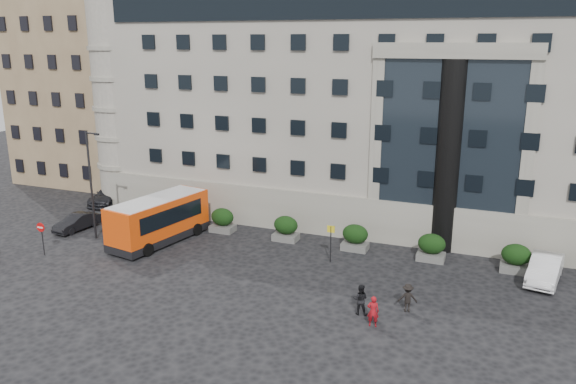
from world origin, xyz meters
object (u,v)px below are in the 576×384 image
at_px(red_truck, 155,169).
at_px(parked_car_b, 77,222).
at_px(hedge_c, 355,237).
at_px(parked_car_d, 142,184).
at_px(white_taxi, 545,269).
at_px(hedge_e, 516,258).
at_px(hedge_a, 222,220).
at_px(hedge_b, 286,228).
at_px(street_lamp, 91,181).
at_px(parked_car_c, 111,194).
at_px(hedge_d, 431,247).
at_px(pedestrian_a, 373,311).
at_px(minibus, 159,218).
at_px(bus_stop_sign, 331,237).
at_px(no_entry_sign, 41,232).
at_px(pedestrian_c, 408,298).
at_px(pedestrian_b, 360,299).

xyz_separation_m(red_truck, parked_car_b, (2.86, -14.45, -0.91)).
bearing_deg(parked_car_b, hedge_c, 16.81).
distance_m(parked_car_d, white_taxi, 36.48).
height_order(hedge_c, hedge_e, same).
distance_m(hedge_a, hedge_e, 20.80).
bearing_deg(hedge_c, hedge_e, 0.00).
bearing_deg(hedge_b, red_truck, 150.33).
distance_m(hedge_b, parked_car_b, 16.24).
bearing_deg(street_lamp, parked_car_c, 122.23).
distance_m(hedge_d, pedestrian_a, 10.27).
xyz_separation_m(minibus, parked_car_d, (-9.83, 11.42, -1.09)).
xyz_separation_m(bus_stop_sign, minibus, (-12.67, -0.87, 0.07)).
relative_size(street_lamp, no_entry_sign, 3.45).
bearing_deg(pedestrian_c, hedge_d, -107.64).
bearing_deg(parked_car_c, white_taxi, -12.49).
distance_m(no_entry_sign, red_truck, 19.96).
xyz_separation_m(no_entry_sign, pedestrian_c, (24.45, 0.94, -0.86)).
relative_size(pedestrian_b, pedestrian_c, 1.07).
height_order(bus_stop_sign, parked_car_d, bus_stop_sign).
distance_m(hedge_c, minibus, 14.08).
height_order(hedge_d, no_entry_sign, no_entry_sign).
distance_m(hedge_c, hedge_e, 10.40).
height_order(hedge_c, pedestrian_a, hedge_c).
xyz_separation_m(street_lamp, parked_car_d, (-5.06, 12.55, -3.66)).
height_order(hedge_b, no_entry_sign, no_entry_sign).
height_order(hedge_b, hedge_c, same).
bearing_deg(hedge_d, parked_car_b, -171.67).
relative_size(no_entry_sign, pedestrian_b, 1.36).
bearing_deg(no_entry_sign, hedge_d, 19.76).
xyz_separation_m(red_truck, pedestrian_a, (27.54, -20.78, -0.71)).
xyz_separation_m(hedge_a, hedge_b, (5.20, 0.00, 0.00)).
height_order(hedge_e, parked_car_d, hedge_e).
relative_size(parked_car_d, pedestrian_a, 3.09).
relative_size(hedge_a, hedge_c, 1.00).
bearing_deg(red_truck, parked_car_b, -70.87).
xyz_separation_m(hedge_a, parked_car_b, (-10.58, -3.83, -0.30)).
height_order(hedge_b, parked_car_c, hedge_b).
height_order(hedge_b, parked_car_d, hedge_b).
relative_size(minibus, pedestrian_a, 4.95).
height_order(hedge_c, street_lamp, street_lamp).
bearing_deg(hedge_c, pedestrian_a, -70.00).
height_order(parked_car_b, pedestrian_b, pedestrian_b).
bearing_deg(hedge_d, white_taxi, -6.65).
height_order(hedge_e, no_entry_sign, no_entry_sign).
bearing_deg(parked_car_c, pedestrian_a, -32.31).
bearing_deg(no_entry_sign, red_truck, 102.86).
distance_m(hedge_a, parked_car_d, 15.14).
xyz_separation_m(hedge_c, white_taxi, (12.06, -0.80, -0.14)).
xyz_separation_m(hedge_a, parked_car_d, (-13.00, 7.75, -0.22)).
height_order(hedge_a, parked_car_d, hedge_a).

